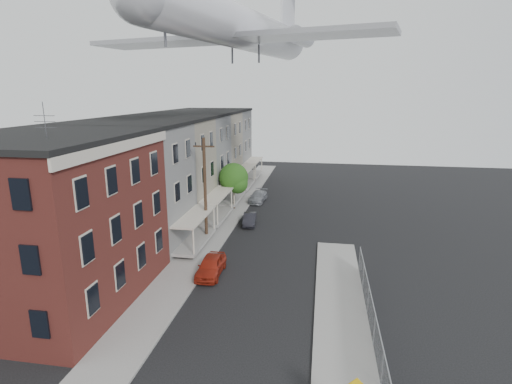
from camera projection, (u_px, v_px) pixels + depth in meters
sidewalk_left at (225, 220)px, 40.49m from camera, size 3.00×62.00×0.12m
sidewalk_right at (342, 332)px, 21.50m from camera, size 3.00×26.00×0.12m
curb_left at (238, 220)px, 40.26m from camera, size 0.15×62.00×0.14m
curb_right at (315, 329)px, 21.73m from camera, size 0.15×26.00×0.14m
corner_building at (50, 219)px, 24.04m from camera, size 10.31×12.30×12.15m
row_house_a at (126, 185)px, 33.13m from camera, size 11.98×7.00×10.30m
row_house_b at (159, 170)px, 39.83m from camera, size 11.98×7.00×10.30m
row_house_c at (183, 158)px, 46.53m from camera, size 11.98×7.00×10.30m
row_house_d at (201, 150)px, 53.23m from camera, size 11.98×7.00×10.30m
row_house_e at (215, 144)px, 59.92m from camera, size 11.98×7.00×10.30m
chainlink_fence at (374, 330)px, 20.07m from camera, size 0.06×18.06×1.90m
utility_pole at (205, 189)px, 33.65m from camera, size 1.80×0.26×9.00m
street_tree at (235, 179)px, 43.39m from camera, size 3.22×3.20×5.20m
car_near at (211, 266)px, 28.23m from camera, size 1.70×4.05×1.37m
car_mid at (250, 219)px, 39.04m from camera, size 1.55×3.51×1.12m
car_far at (258, 197)px, 47.28m from camera, size 2.01×4.31×1.22m
airplane at (243, 28)px, 36.51m from camera, size 27.95×31.95×9.20m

